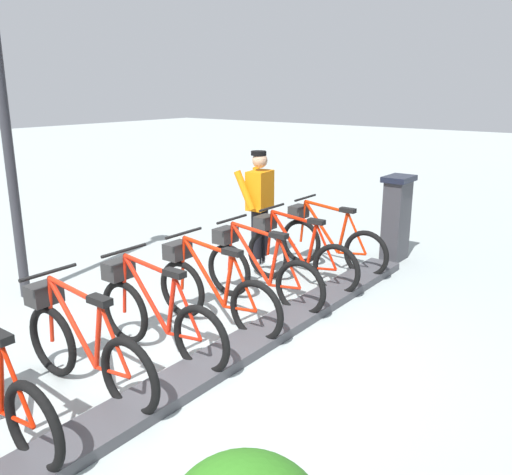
{
  "coord_description": "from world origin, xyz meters",
  "views": [
    {
      "loc": [
        -3.09,
        3.44,
        2.54
      ],
      "look_at": [
        0.5,
        -1.24,
        0.9
      ],
      "focal_mm": 38.13,
      "sensor_mm": 36.0,
      "label": 1
    }
  ],
  "objects_px": {
    "bike_docked_0": "(328,241)",
    "bike_docked_1": "(296,254)",
    "bike_docked_5": "(82,345)",
    "worker_near_rack": "(259,203)",
    "bike_docked_4": "(155,314)",
    "bike_docked_2": "(258,270)",
    "bike_docked_3": "(212,290)",
    "payment_kiosk": "(396,217)"
  },
  "relations": [
    {
      "from": "bike_docked_3",
      "to": "bike_docked_5",
      "type": "bearing_deg",
      "value": 90.0
    },
    {
      "from": "bike_docked_0",
      "to": "bike_docked_3",
      "type": "relative_size",
      "value": 1.0
    },
    {
      "from": "bike_docked_5",
      "to": "worker_near_rack",
      "type": "relative_size",
      "value": 1.04
    },
    {
      "from": "bike_docked_3",
      "to": "bike_docked_2",
      "type": "bearing_deg",
      "value": -90.0
    },
    {
      "from": "bike_docked_5",
      "to": "bike_docked_1",
      "type": "bearing_deg",
      "value": -90.0
    },
    {
      "from": "bike_docked_4",
      "to": "worker_near_rack",
      "type": "bearing_deg",
      "value": -71.9
    },
    {
      "from": "bike_docked_0",
      "to": "bike_docked_2",
      "type": "relative_size",
      "value": 1.0
    },
    {
      "from": "bike_docked_2",
      "to": "bike_docked_3",
      "type": "height_order",
      "value": "same"
    },
    {
      "from": "bike_docked_2",
      "to": "worker_near_rack",
      "type": "distance_m",
      "value": 1.67
    },
    {
      "from": "payment_kiosk",
      "to": "bike_docked_3",
      "type": "xyz_separation_m",
      "value": [
        0.57,
        3.48,
        -0.24
      ]
    },
    {
      "from": "payment_kiosk",
      "to": "worker_near_rack",
      "type": "xyz_separation_m",
      "value": [
        1.53,
        1.37,
        0.24
      ]
    },
    {
      "from": "bike_docked_3",
      "to": "worker_near_rack",
      "type": "xyz_separation_m",
      "value": [
        0.95,
        -2.1,
        0.48
      ]
    },
    {
      "from": "bike_docked_5",
      "to": "bike_docked_3",
      "type": "bearing_deg",
      "value": -90.0
    },
    {
      "from": "bike_docked_0",
      "to": "bike_docked_4",
      "type": "height_order",
      "value": "same"
    },
    {
      "from": "bike_docked_5",
      "to": "bike_docked_2",
      "type": "bearing_deg",
      "value": -90.0
    },
    {
      "from": "bike_docked_2",
      "to": "bike_docked_5",
      "type": "xyz_separation_m",
      "value": [
        0.0,
        2.46,
        0.0
      ]
    },
    {
      "from": "payment_kiosk",
      "to": "bike_docked_0",
      "type": "height_order",
      "value": "payment_kiosk"
    },
    {
      "from": "payment_kiosk",
      "to": "bike_docked_1",
      "type": "xyz_separation_m",
      "value": [
        0.57,
        1.84,
        -0.24
      ]
    },
    {
      "from": "bike_docked_0",
      "to": "worker_near_rack",
      "type": "distance_m",
      "value": 1.13
    },
    {
      "from": "bike_docked_2",
      "to": "bike_docked_4",
      "type": "relative_size",
      "value": 1.0
    },
    {
      "from": "payment_kiosk",
      "to": "bike_docked_4",
      "type": "distance_m",
      "value": 4.34
    },
    {
      "from": "bike_docked_3",
      "to": "worker_near_rack",
      "type": "relative_size",
      "value": 1.04
    },
    {
      "from": "bike_docked_0",
      "to": "bike_docked_1",
      "type": "distance_m",
      "value": 0.82
    },
    {
      "from": "bike_docked_4",
      "to": "bike_docked_0",
      "type": "bearing_deg",
      "value": -90.0
    },
    {
      "from": "payment_kiosk",
      "to": "bike_docked_4",
      "type": "bearing_deg",
      "value": 82.42
    },
    {
      "from": "bike_docked_1",
      "to": "bike_docked_2",
      "type": "xyz_separation_m",
      "value": [
        0.0,
        0.82,
        0.0
      ]
    },
    {
      "from": "bike_docked_4",
      "to": "bike_docked_5",
      "type": "height_order",
      "value": "same"
    },
    {
      "from": "bike_docked_5",
      "to": "worker_near_rack",
      "type": "height_order",
      "value": "worker_near_rack"
    },
    {
      "from": "bike_docked_3",
      "to": "bike_docked_5",
      "type": "relative_size",
      "value": 1.0
    },
    {
      "from": "payment_kiosk",
      "to": "bike_docked_1",
      "type": "bearing_deg",
      "value": 72.72
    },
    {
      "from": "bike_docked_2",
      "to": "bike_docked_3",
      "type": "distance_m",
      "value": 0.82
    },
    {
      "from": "bike_docked_5",
      "to": "worker_near_rack",
      "type": "xyz_separation_m",
      "value": [
        0.95,
        -3.74,
        0.48
      ]
    },
    {
      "from": "bike_docked_2",
      "to": "worker_near_rack",
      "type": "relative_size",
      "value": 1.04
    },
    {
      "from": "bike_docked_0",
      "to": "bike_docked_1",
      "type": "relative_size",
      "value": 1.0
    },
    {
      "from": "bike_docked_1",
      "to": "bike_docked_5",
      "type": "xyz_separation_m",
      "value": [
        0.0,
        3.27,
        0.0
      ]
    },
    {
      "from": "bike_docked_2",
      "to": "bike_docked_5",
      "type": "relative_size",
      "value": 1.0
    },
    {
      "from": "bike_docked_4",
      "to": "worker_near_rack",
      "type": "xyz_separation_m",
      "value": [
        0.95,
        -2.92,
        0.48
      ]
    },
    {
      "from": "bike_docked_0",
      "to": "bike_docked_1",
      "type": "height_order",
      "value": "same"
    },
    {
      "from": "bike_docked_2",
      "to": "bike_docked_3",
      "type": "xyz_separation_m",
      "value": [
        0.0,
        0.82,
        0.0
      ]
    },
    {
      "from": "bike_docked_4",
      "to": "bike_docked_5",
      "type": "xyz_separation_m",
      "value": [
        0.0,
        0.82,
        0.0
      ]
    },
    {
      "from": "bike_docked_4",
      "to": "worker_near_rack",
      "type": "height_order",
      "value": "worker_near_rack"
    },
    {
      "from": "bike_docked_2",
      "to": "worker_near_rack",
      "type": "xyz_separation_m",
      "value": [
        0.95,
        -1.28,
        0.48
      ]
    }
  ]
}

